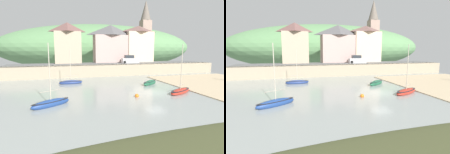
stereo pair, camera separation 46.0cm
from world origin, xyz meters
The scene contains 12 objects.
quay_seawall centered at (0.00, 17.50, 1.36)m, with size 48.00×9.40×2.40m.
hillside_backdrop centered at (3.58, 55.20, 6.40)m, with size 80.00×44.00×18.28m.
waterfront_building_left centered at (-10.47, 25.20, 7.38)m, with size 6.46×5.19×9.76m.
waterfront_building_centre centered at (0.45, 25.20, 7.26)m, with size 9.04×4.35×9.52m.
waterfront_building_right centered at (8.22, 25.20, 7.25)m, with size 7.39×4.86×9.55m.
church_with_spire centered at (12.12, 29.20, 11.37)m, with size 3.00×3.00×17.39m.
dinghy_open_wooden centered at (1.86, 5.52, 0.28)m, with size 3.74×3.06×0.91m.
sailboat_blue_trim centered at (3.00, -0.98, 0.27)m, with size 4.63×3.35×6.59m.
rowboat_small_beached centered at (-10.74, 9.71, 0.27)m, with size 3.92×1.24×6.00m.
fishing_boat_green centered at (-13.33, -2.30, 0.32)m, with size 4.12×3.08×6.63m.
parked_car_near_slipway centered at (4.11, 20.70, 3.20)m, with size 4.19×1.92×1.95m.
mooring_buoy centered at (-3.40, -1.34, 0.15)m, with size 0.49×0.49×0.49m.
Camera 2 is at (-11.69, -21.62, 5.81)m, focal length 29.34 mm.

